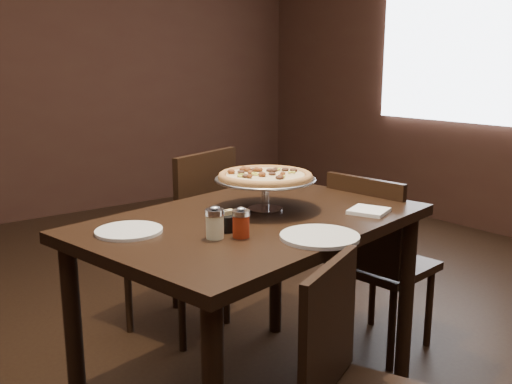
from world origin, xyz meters
TOP-DOWN VIEW (x-y plane):
  - room at (0.06, 0.03)m, footprint 6.04×7.04m
  - dining_table at (-0.08, -0.04)m, footprint 1.43×1.09m
  - pizza_stand at (0.02, 0.02)m, footprint 0.41×0.41m
  - parmesan_shaker at (-0.35, -0.17)m, footprint 0.06×0.06m
  - pepper_flake_shaker at (-0.27, -0.22)m, footprint 0.06×0.06m
  - packet_caddy at (-0.26, -0.12)m, footprint 0.09×0.09m
  - napkin_stack at (0.32, -0.26)m, footprint 0.18×0.18m
  - plate_left at (-0.55, 0.07)m, footprint 0.23×0.23m
  - plate_near at (-0.07, -0.39)m, footprint 0.27×0.27m
  - serving_spatula at (0.05, -0.06)m, footprint 0.17×0.17m
  - chair_far at (0.07, 0.71)m, footprint 0.57×0.57m
  - chair_side at (0.67, -0.02)m, footprint 0.46×0.46m

SIDE VIEW (x-z plane):
  - chair_side at x=0.67m, z-range 0.04..0.92m
  - chair_far at x=0.07m, z-range 0.04..1.01m
  - dining_table at x=-0.08m, z-range 0.30..1.11m
  - plate_left at x=-0.55m, z-range 0.81..0.82m
  - plate_near at x=-0.07m, z-range 0.81..0.82m
  - napkin_stack at x=0.32m, z-range 0.81..0.82m
  - packet_caddy at x=-0.26m, z-range 0.80..0.87m
  - pepper_flake_shaker at x=-0.27m, z-range 0.80..0.91m
  - parmesan_shaker at x=-0.35m, z-range 0.80..0.92m
  - serving_spatula at x=0.05m, z-range 0.93..0.95m
  - pizza_stand at x=0.02m, z-range 0.86..1.03m
  - room at x=0.06m, z-range -0.02..2.82m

